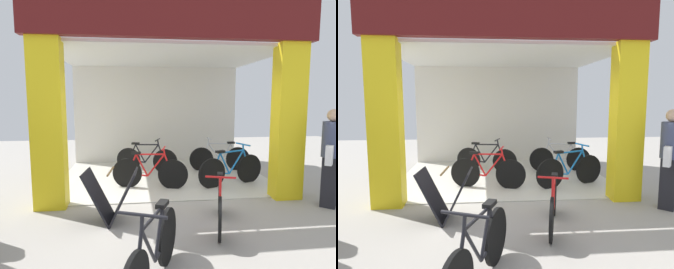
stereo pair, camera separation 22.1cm
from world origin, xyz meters
The scene contains 10 objects.
ground_plane centered at (0.00, 0.00, 0.00)m, with size 17.69×17.69×0.00m, color #9E9991.
shop_facade centered at (0.00, 1.71, 1.96)m, with size 5.05×3.97×3.74m.
bicycle_inside_0 centered at (-0.40, 2.25, 0.35)m, with size 1.54×0.58×0.89m.
bicycle_inside_1 centered at (1.54, 2.22, 0.35)m, with size 1.61×0.44×0.88m.
bicycle_inside_2 centered at (-0.40, 0.89, 0.36)m, with size 1.58×0.50×0.89m.
bicycle_inside_3 centered at (1.39, 0.88, 0.37)m, with size 1.59×0.61×0.92m.
bicycle_parked_0 centered at (0.53, -1.08, 0.33)m, with size 0.52×1.47×0.84m.
bicycle_parked_1 centered at (-0.55, -2.44, 0.36)m, with size 0.67×1.54×0.91m.
sandwich_board_sign centered at (-1.08, -0.73, 0.41)m, with size 0.85×0.62×0.82m.
pedestrian_2 centered at (2.69, -0.54, 0.89)m, with size 0.52×0.53×1.72m.
Camera 1 is at (-0.74, -5.12, 1.88)m, focal length 31.07 mm.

